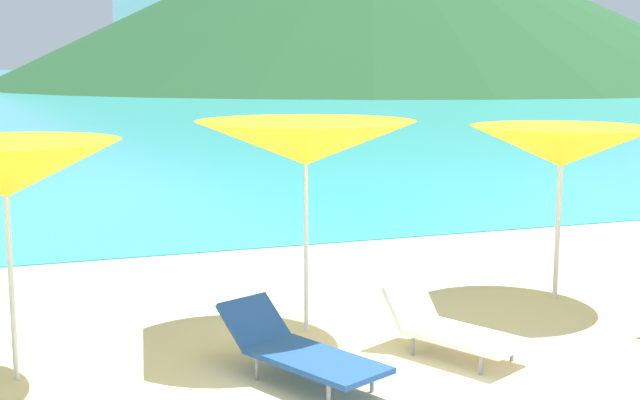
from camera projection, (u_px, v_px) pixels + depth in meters
ground_plane at (184, 218)px, 16.25m from camera, size 50.00×100.00×0.30m
ocean_water at (21, 75)px, 217.29m from camera, size 650.00×440.00×0.02m
umbrella_2 at (5, 169)px, 7.22m from camera, size 2.02×2.02×2.09m
umbrella_3 at (306, 143)px, 8.57m from camera, size 2.42×2.42×2.17m
umbrella_4 at (561, 147)px, 9.85m from camera, size 2.15×2.15×2.02m
lounge_chair_5 at (299, 349)px, 7.46m from camera, size 1.22×1.75×0.59m
lounge_chair_8 at (450, 328)px, 8.13m from camera, size 1.13×1.47×0.61m
cruise_ship at (192, 43)px, 185.74m from camera, size 43.33×11.12×19.42m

